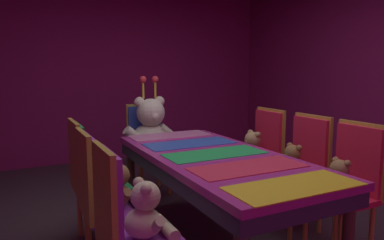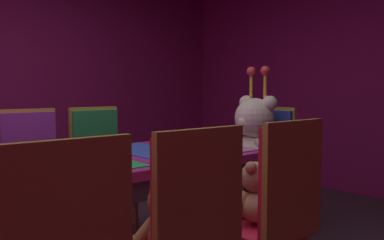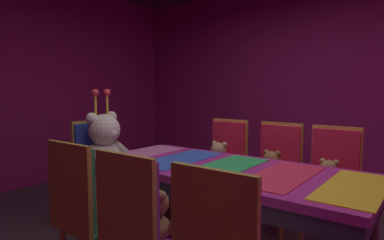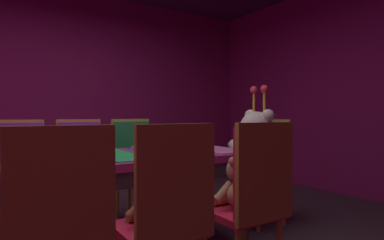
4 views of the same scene
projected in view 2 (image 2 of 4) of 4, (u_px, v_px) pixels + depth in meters
wall_back at (369, 63)px, 4.22m from camera, size 5.20×0.12×2.80m
banquet_table at (87, 176)px, 2.20m from camera, size 0.90×2.02×0.75m
chair_left_1 at (32, 163)px, 2.88m from camera, size 0.42×0.41×0.98m
teddy_left_1 at (39, 168)px, 2.77m from camera, size 0.25×0.32×0.30m
chair_left_2 at (99, 156)px, 3.19m from camera, size 0.42×0.41×0.98m
teddy_left_2 at (108, 161)px, 3.09m from camera, size 0.22×0.29×0.27m
chair_right_1 at (187, 229)px, 1.53m from camera, size 0.42×0.41×0.98m
teddy_right_1 at (165, 222)px, 1.64m from camera, size 0.24×0.31×0.29m
chair_right_2 at (279, 202)px, 1.89m from camera, size 0.42×0.41×0.98m
teddy_right_2 at (255, 196)px, 2.00m from camera, size 0.26×0.34×0.32m
throne_chair at (267, 156)px, 3.21m from camera, size 0.41×0.42×0.98m
king_teddy_bear at (254, 141)px, 3.09m from camera, size 0.66×0.51×0.84m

